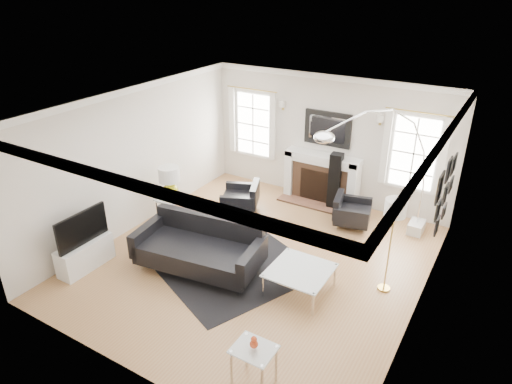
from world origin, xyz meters
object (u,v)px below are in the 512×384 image
Objects in this scene: armchair_right at (350,212)px; armchair_left at (242,199)px; fireplace at (321,179)px; sofa at (201,248)px; arc_floor_lamp at (375,169)px; gourd_lamp at (170,181)px; coffee_table at (300,271)px.

armchair_left is at bearing -163.41° from armchair_right.
fireplace is 3.54m from sofa.
arc_floor_lamp reaches higher than sofa.
coffee_table is at bearing -12.39° from gourd_lamp.
sofa is 2.20× the size of armchair_left.
gourd_lamp reaches higher than sofa.
sofa is 2.51× the size of armchair_right.
sofa reaches higher than coffee_table.
fireplace is at bearing 145.93° from arc_floor_lamp.
armchair_left is (-0.48, 2.10, -0.08)m from sofa.
arc_floor_lamp reaches higher than gourd_lamp.
gourd_lamp is 0.25× the size of arc_floor_lamp.
sofa is 3.22m from armchair_right.
gourd_lamp is at bearing -150.78° from armchair_right.
armchair_right is 0.35× the size of arc_floor_lamp.
gourd_lamp is 3.96m from arc_floor_lamp.
sofa is 2.42× the size of coffee_table.
coffee_table is (2.25, -1.83, 0.08)m from armchair_left.
arc_floor_lamp is (1.43, -0.97, 0.89)m from fireplace.
fireplace is 1.86× the size of armchair_right.
sofa is at bearing -77.03° from armchair_left.
arc_floor_lamp reaches higher than fireplace.
gourd_lamp is (-3.16, -1.77, 0.65)m from armchair_right.
arc_floor_lamp is (3.63, 1.52, 0.48)m from gourd_lamp.
armchair_left is 2.27m from armchair_right.
fireplace is 1.94m from arc_floor_lamp.
arc_floor_lamp reaches higher than armchair_right.
fireplace is 1.84m from armchair_left.
gourd_lamp is at bearing 167.61° from coffee_table.
sofa is 0.87× the size of arc_floor_lamp.
gourd_lamp is (-1.47, 0.98, 0.56)m from sofa.
coffee_table is at bearing -100.03° from arc_floor_lamp.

